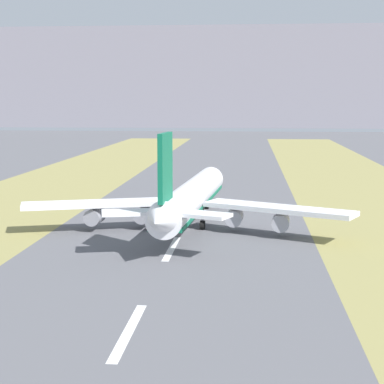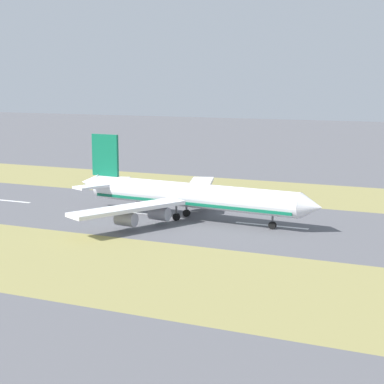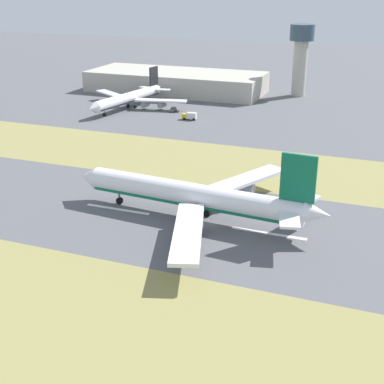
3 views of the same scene
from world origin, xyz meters
The scene contains 7 objects.
ground_plane centered at (0.00, 0.00, 0.00)m, with size 800.00×800.00×0.00m, color #56565B.
grass_median_west centered at (-45.00, 0.00, 0.00)m, with size 40.00×600.00×0.01m, color olive.
grass_median_east centered at (45.00, 0.00, 0.00)m, with size 40.00×600.00×0.01m, color olive.
centreline_dash_near centered at (0.00, -55.12, 0.01)m, with size 1.20×18.00×0.01m, color silver.
centreline_dash_mid centered at (0.00, -15.12, 0.01)m, with size 1.20×18.00×0.01m, color silver.
centreline_dash_far centered at (0.00, 24.88, 0.01)m, with size 1.20×18.00×0.01m, color silver.
airplane_main_jet centered at (1.60, 2.98, 6.02)m, with size 63.95×67.22×20.20m.
Camera 2 is at (144.14, 67.85, 34.43)m, focal length 60.00 mm.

